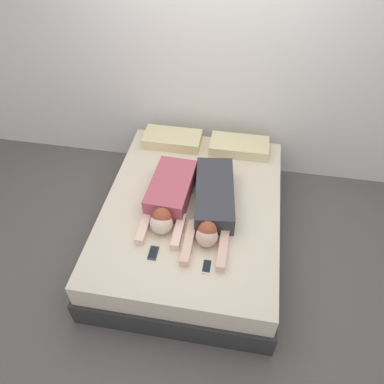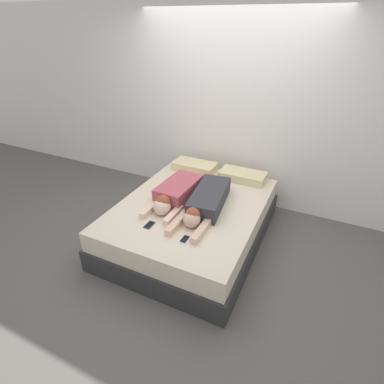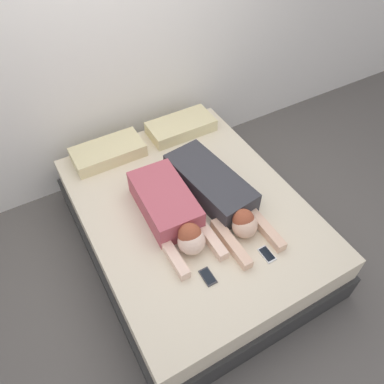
{
  "view_description": "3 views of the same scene",
  "coord_description": "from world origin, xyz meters",
  "px_view_note": "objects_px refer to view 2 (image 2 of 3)",
  "views": [
    {
      "loc": [
        0.39,
        -2.25,
        2.97
      ],
      "look_at": [
        0.0,
        0.0,
        0.65
      ],
      "focal_mm": 35.0,
      "sensor_mm": 36.0,
      "label": 1
    },
    {
      "loc": [
        1.27,
        -2.67,
        2.35
      ],
      "look_at": [
        0.0,
        0.0,
        0.65
      ],
      "focal_mm": 28.0,
      "sensor_mm": 36.0,
      "label": 2
    },
    {
      "loc": [
        -0.9,
        -1.59,
        2.67
      ],
      "look_at": [
        0.0,
        0.0,
        0.65
      ],
      "focal_mm": 35.0,
      "sensor_mm": 36.0,
      "label": 3
    }
  ],
  "objects_px": {
    "bed": "(192,221)",
    "person_left": "(175,194)",
    "pillow_head_right": "(243,176)",
    "pillow_head_left": "(195,166)",
    "cell_phone_left": "(149,225)",
    "cell_phone_right": "(185,239)",
    "person_right": "(206,202)"
  },
  "relations": [
    {
      "from": "pillow_head_left",
      "to": "person_left",
      "type": "distance_m",
      "value": 0.88
    },
    {
      "from": "bed",
      "to": "cell_phone_right",
      "type": "height_order",
      "value": "cell_phone_right"
    },
    {
      "from": "pillow_head_left",
      "to": "pillow_head_right",
      "type": "height_order",
      "value": "same"
    },
    {
      "from": "person_left",
      "to": "person_right",
      "type": "xyz_separation_m",
      "value": [
        0.39,
        -0.0,
        -0.01
      ]
    },
    {
      "from": "pillow_head_left",
      "to": "person_left",
      "type": "relative_size",
      "value": 0.66
    },
    {
      "from": "bed",
      "to": "cell_phone_left",
      "type": "bearing_deg",
      "value": -110.04
    },
    {
      "from": "pillow_head_right",
      "to": "cell_phone_right",
      "type": "bearing_deg",
      "value": -94.93
    },
    {
      "from": "person_left",
      "to": "cell_phone_right",
      "type": "relative_size",
      "value": 6.9
    },
    {
      "from": "pillow_head_right",
      "to": "person_left",
      "type": "xyz_separation_m",
      "value": [
        -0.55,
        -0.87,
        0.04
      ]
    },
    {
      "from": "cell_phone_left",
      "to": "cell_phone_right",
      "type": "bearing_deg",
      "value": -6.83
    },
    {
      "from": "bed",
      "to": "person_right",
      "type": "height_order",
      "value": "person_right"
    },
    {
      "from": "pillow_head_left",
      "to": "person_right",
      "type": "bearing_deg",
      "value": -58.01
    },
    {
      "from": "bed",
      "to": "cell_phone_right",
      "type": "bearing_deg",
      "value": -70.44
    },
    {
      "from": "person_right",
      "to": "cell_phone_right",
      "type": "distance_m",
      "value": 0.6
    },
    {
      "from": "cell_phone_left",
      "to": "person_right",
      "type": "bearing_deg",
      "value": 53.13
    },
    {
      "from": "cell_phone_left",
      "to": "cell_phone_right",
      "type": "distance_m",
      "value": 0.44
    },
    {
      "from": "pillow_head_right",
      "to": "person_right",
      "type": "bearing_deg",
      "value": -100.48
    },
    {
      "from": "pillow_head_right",
      "to": "person_left",
      "type": "relative_size",
      "value": 0.66
    },
    {
      "from": "bed",
      "to": "pillow_head_right",
      "type": "xyz_separation_m",
      "value": [
        0.35,
        0.82,
        0.31
      ]
    },
    {
      "from": "bed",
      "to": "pillow_head_right",
      "type": "distance_m",
      "value": 0.95
    },
    {
      "from": "bed",
      "to": "person_left",
      "type": "bearing_deg",
      "value": -167.36
    },
    {
      "from": "bed",
      "to": "cell_phone_right",
      "type": "relative_size",
      "value": 15.81
    },
    {
      "from": "bed",
      "to": "person_right",
      "type": "relative_size",
      "value": 1.82
    },
    {
      "from": "pillow_head_left",
      "to": "person_right",
      "type": "height_order",
      "value": "person_right"
    },
    {
      "from": "pillow_head_left",
      "to": "cell_phone_right",
      "type": "bearing_deg",
      "value": -68.41
    },
    {
      "from": "bed",
      "to": "person_right",
      "type": "bearing_deg",
      "value": -13.28
    },
    {
      "from": "person_left",
      "to": "cell_phone_left",
      "type": "distance_m",
      "value": 0.55
    },
    {
      "from": "person_left",
      "to": "pillow_head_right",
      "type": "bearing_deg",
      "value": 57.67
    },
    {
      "from": "person_left",
      "to": "cell_phone_left",
      "type": "xyz_separation_m",
      "value": [
        -0.02,
        -0.54,
        -0.09
      ]
    },
    {
      "from": "pillow_head_left",
      "to": "person_right",
      "type": "xyz_separation_m",
      "value": [
        0.54,
        -0.87,
        0.04
      ]
    },
    {
      "from": "pillow_head_left",
      "to": "cell_phone_right",
      "type": "distance_m",
      "value": 1.57
    },
    {
      "from": "person_left",
      "to": "person_right",
      "type": "distance_m",
      "value": 0.39
    }
  ]
}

